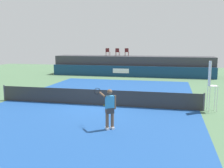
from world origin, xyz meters
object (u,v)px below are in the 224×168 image
at_px(spectator_chair_left, 117,52).
at_px(tennis_ball, 104,105).
at_px(spectator_chair_center, 127,52).
at_px(umpire_chair, 211,83).
at_px(tennis_player, 109,108).
at_px(spectator_chair_far_left, 108,52).
at_px(net_post_near, 4,93).
at_px(net_post_far, 204,102).

relative_size(spectator_chair_left, tennis_ball, 13.06).
bearing_deg(spectator_chair_center, spectator_chair_left, -159.33).
height_order(umpire_chair, tennis_player, umpire_chair).
bearing_deg(spectator_chair_far_left, spectator_chair_center, 8.06).
bearing_deg(tennis_player, spectator_chair_left, 100.60).
distance_m(spectator_chair_left, net_post_near, 15.89).
bearing_deg(spectator_chair_left, umpire_chair, -61.31).
relative_size(net_post_near, tennis_ball, 14.71).
distance_m(spectator_chair_left, tennis_ball, 15.64).
xyz_separation_m(net_post_near, net_post_far, (12.40, 0.00, 0.00)).
bearing_deg(tennis_ball, spectator_chair_center, 94.78).
distance_m(spectator_chair_left, net_post_far, 17.21).
bearing_deg(net_post_near, spectator_chair_center, 70.59).
bearing_deg(tennis_ball, tennis_player, -72.38).
height_order(spectator_chair_center, net_post_far, spectator_chair_center).
bearing_deg(spectator_chair_center, net_post_far, -65.84).
bearing_deg(net_post_near, spectator_chair_far_left, 77.90).
xyz_separation_m(net_post_far, tennis_player, (-4.36, -4.15, 0.46)).
bearing_deg(spectator_chair_left, net_post_near, -106.37).
height_order(spectator_chair_far_left, tennis_player, spectator_chair_far_left).
distance_m(net_post_near, net_post_far, 12.40).
xyz_separation_m(spectator_chair_far_left, net_post_far, (9.15, -15.17, -2.19)).
bearing_deg(spectator_chair_center, net_post_near, -109.41).
relative_size(spectator_chair_far_left, spectator_chair_left, 1.00).
height_order(umpire_chair, net_post_near, umpire_chair).
height_order(tennis_player, tennis_ball, tennis_player).
bearing_deg(tennis_player, spectator_chair_far_left, 103.91).
bearing_deg(tennis_ball, net_post_near, 178.78).
distance_m(spectator_chair_far_left, spectator_chair_left, 1.19).
bearing_deg(umpire_chair, spectator_chair_left, 118.69).
distance_m(spectator_chair_center, tennis_ball, 15.90).
height_order(net_post_near, tennis_ball, net_post_near).
bearing_deg(umpire_chair, spectator_chair_far_left, 121.90).
relative_size(spectator_chair_left, spectator_chair_center, 1.00).
bearing_deg(net_post_near, tennis_ball, -1.22).
bearing_deg(tennis_ball, umpire_chair, 1.22).
bearing_deg(net_post_near, umpire_chair, -0.08).
xyz_separation_m(spectator_chair_far_left, umpire_chair, (9.45, -15.19, -1.11)).
bearing_deg(tennis_player, net_post_far, 43.59).
height_order(spectator_chair_left, tennis_player, spectator_chair_left).
xyz_separation_m(spectator_chair_far_left, tennis_player, (4.79, -19.32, -1.73)).
height_order(net_post_far, tennis_ball, net_post_far).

